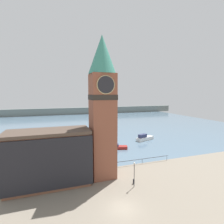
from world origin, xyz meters
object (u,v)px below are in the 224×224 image
at_px(pier_building, 49,158).
at_px(lamp_post, 134,170).
at_px(mooring_bollard_near, 134,181).
at_px(boat_far, 144,138).
at_px(clock_tower, 102,104).
at_px(boat_near, 117,147).

height_order(pier_building, lamp_post, pier_building).
xyz_separation_m(mooring_bollard_near, lamp_post, (-0.40, -0.98, 2.50)).
bearing_deg(pier_building, boat_far, 34.50).
relative_size(pier_building, lamp_post, 3.23).
bearing_deg(lamp_post, boat_far, 57.70).
relative_size(mooring_bollard_near, lamp_post, 0.20).
bearing_deg(pier_building, clock_tower, 1.48).
bearing_deg(lamp_post, pier_building, 158.45).
bearing_deg(boat_far, clock_tower, -154.12).
xyz_separation_m(clock_tower, boat_far, (20.09, 20.10, -12.97)).
height_order(boat_near, boat_far, boat_far).
relative_size(pier_building, mooring_bollard_near, 16.43).
distance_m(boat_near, mooring_bollard_near, 19.48).
bearing_deg(boat_far, mooring_bollard_near, -141.80).
distance_m(boat_near, boat_far, 13.08).
xyz_separation_m(boat_near, boat_far, (11.82, 5.58, 0.28)).
bearing_deg(lamp_post, mooring_bollard_near, 67.90).
bearing_deg(mooring_bollard_near, boat_near, 78.20).
xyz_separation_m(clock_tower, boat_near, (8.26, 14.51, -13.25)).
height_order(mooring_bollard_near, lamp_post, lamp_post).
bearing_deg(clock_tower, pier_building, -178.52).
xyz_separation_m(clock_tower, mooring_bollard_near, (4.28, -4.56, -13.33)).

